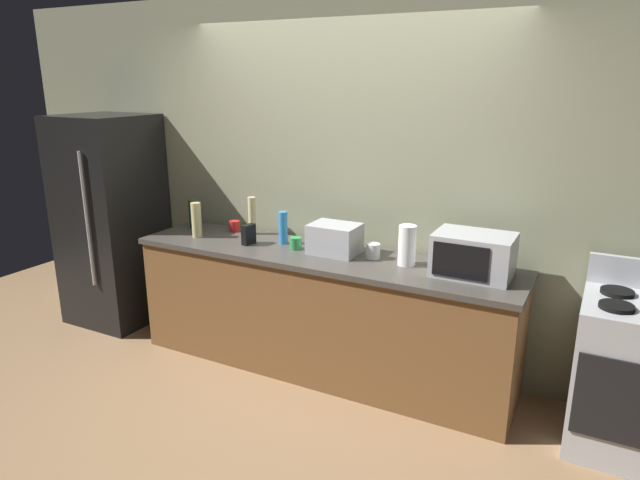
{
  "coord_description": "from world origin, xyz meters",
  "views": [
    {
      "loc": [
        1.76,
        -2.94,
        2.1
      ],
      "look_at": [
        0.0,
        0.4,
        1.0
      ],
      "focal_mm": 31.49,
      "sensor_mm": 36.0,
      "label": 1
    }
  ],
  "objects_px": {
    "toaster_oven": "(335,239)",
    "mug_red": "(235,226)",
    "cordless_phone": "(249,234)",
    "bottle_wine": "(193,215)",
    "mug_green": "(296,243)",
    "bottle_hand_soap": "(252,216)",
    "stove_range": "(631,377)",
    "paper_towel_roll": "(407,245)",
    "microwave": "(473,255)",
    "bottle_vinegar": "(196,220)",
    "bottle_spray_cleaner": "(283,228)",
    "refrigerator": "(112,220)",
    "mug_white": "(373,251)"
  },
  "relations": [
    {
      "from": "bottle_spray_cleaner",
      "to": "mug_white",
      "type": "relative_size",
      "value": 2.29
    },
    {
      "from": "mug_red",
      "to": "bottle_hand_soap",
      "type": "bearing_deg",
      "value": 0.37
    },
    {
      "from": "cordless_phone",
      "to": "bottle_vinegar",
      "type": "relative_size",
      "value": 0.55
    },
    {
      "from": "refrigerator",
      "to": "bottle_hand_soap",
      "type": "distance_m",
      "value": 1.36
    },
    {
      "from": "refrigerator",
      "to": "cordless_phone",
      "type": "bearing_deg",
      "value": -1.55
    },
    {
      "from": "toaster_oven",
      "to": "mug_red",
      "type": "height_order",
      "value": "toaster_oven"
    },
    {
      "from": "mug_red",
      "to": "toaster_oven",
      "type": "bearing_deg",
      "value": -8.64
    },
    {
      "from": "bottle_spray_cleaner",
      "to": "bottle_vinegar",
      "type": "relative_size",
      "value": 0.9
    },
    {
      "from": "bottle_hand_soap",
      "to": "toaster_oven",
      "type": "bearing_deg",
      "value": -10.54
    },
    {
      "from": "microwave",
      "to": "bottle_hand_soap",
      "type": "relative_size",
      "value": 1.61
    },
    {
      "from": "microwave",
      "to": "refrigerator",
      "type": "bearing_deg",
      "value": -179.11
    },
    {
      "from": "microwave",
      "to": "bottle_vinegar",
      "type": "relative_size",
      "value": 1.77
    },
    {
      "from": "stove_range",
      "to": "mug_red",
      "type": "distance_m",
      "value": 2.94
    },
    {
      "from": "bottle_vinegar",
      "to": "bottle_wine",
      "type": "bearing_deg",
      "value": 136.57
    },
    {
      "from": "mug_red",
      "to": "cordless_phone",
      "type": "bearing_deg",
      "value": -38.66
    },
    {
      "from": "cordless_phone",
      "to": "bottle_spray_cleaner",
      "type": "xyz_separation_m",
      "value": [
        0.22,
        0.13,
        0.05
      ]
    },
    {
      "from": "bottle_wine",
      "to": "mug_red",
      "type": "height_order",
      "value": "bottle_wine"
    },
    {
      "from": "microwave",
      "to": "mug_red",
      "type": "xyz_separation_m",
      "value": [
        -1.94,
        0.16,
        -0.09
      ]
    },
    {
      "from": "paper_towel_roll",
      "to": "bottle_spray_cleaner",
      "type": "bearing_deg",
      "value": 177.38
    },
    {
      "from": "bottle_hand_soap",
      "to": "microwave",
      "type": "bearing_deg",
      "value": -5.2
    },
    {
      "from": "cordless_phone",
      "to": "bottle_hand_soap",
      "type": "distance_m",
      "value": 0.29
    },
    {
      "from": "toaster_oven",
      "to": "bottle_hand_soap",
      "type": "height_order",
      "value": "bottle_hand_soap"
    },
    {
      "from": "cordless_phone",
      "to": "mug_green",
      "type": "height_order",
      "value": "cordless_phone"
    },
    {
      "from": "stove_range",
      "to": "toaster_oven",
      "type": "relative_size",
      "value": 3.18
    },
    {
      "from": "stove_range",
      "to": "mug_red",
      "type": "height_order",
      "value": "stove_range"
    },
    {
      "from": "refrigerator",
      "to": "stove_range",
      "type": "bearing_deg",
      "value": 0.0
    },
    {
      "from": "refrigerator",
      "to": "paper_towel_roll",
      "type": "distance_m",
      "value": 2.68
    },
    {
      "from": "toaster_oven",
      "to": "mug_green",
      "type": "xyz_separation_m",
      "value": [
        -0.29,
        -0.05,
        -0.06
      ]
    },
    {
      "from": "refrigerator",
      "to": "microwave",
      "type": "bearing_deg",
      "value": 0.89
    },
    {
      "from": "bottle_spray_cleaner",
      "to": "mug_red",
      "type": "distance_m",
      "value": 0.55
    },
    {
      "from": "paper_towel_roll",
      "to": "mug_green",
      "type": "relative_size",
      "value": 3.06
    },
    {
      "from": "microwave",
      "to": "mug_green",
      "type": "bearing_deg",
      "value": -178.47
    },
    {
      "from": "cordless_phone",
      "to": "mug_red",
      "type": "distance_m",
      "value": 0.4
    },
    {
      "from": "stove_range",
      "to": "mug_green",
      "type": "xyz_separation_m",
      "value": [
        -2.21,
        0.01,
        0.48
      ]
    },
    {
      "from": "bottle_hand_soap",
      "to": "stove_range",
      "type": "bearing_deg",
      "value": -4.41
    },
    {
      "from": "toaster_oven",
      "to": "bottle_spray_cleaner",
      "type": "xyz_separation_m",
      "value": [
        -0.45,
        0.03,
        0.02
      ]
    },
    {
      "from": "bottle_wine",
      "to": "mug_white",
      "type": "distance_m",
      "value": 1.62
    },
    {
      "from": "refrigerator",
      "to": "mug_red",
      "type": "bearing_deg",
      "value": 10.16
    },
    {
      "from": "mug_white",
      "to": "mug_green",
      "type": "bearing_deg",
      "value": -174.46
    },
    {
      "from": "mug_white",
      "to": "mug_green",
      "type": "xyz_separation_m",
      "value": [
        -0.58,
        -0.06,
        -0.01
      ]
    },
    {
      "from": "bottle_hand_soap",
      "to": "bottle_wine",
      "type": "bearing_deg",
      "value": -169.92
    },
    {
      "from": "cordless_phone",
      "to": "bottle_vinegar",
      "type": "xyz_separation_m",
      "value": [
        -0.47,
        -0.02,
        0.06
      ]
    },
    {
      "from": "stove_range",
      "to": "mug_white",
      "type": "xyz_separation_m",
      "value": [
        -1.62,
        0.07,
        0.49
      ]
    },
    {
      "from": "toaster_oven",
      "to": "bottle_hand_soap",
      "type": "relative_size",
      "value": 1.14
    },
    {
      "from": "bottle_wine",
      "to": "mug_green",
      "type": "relative_size",
      "value": 2.7
    },
    {
      "from": "bottle_wine",
      "to": "bottle_vinegar",
      "type": "relative_size",
      "value": 0.88
    },
    {
      "from": "refrigerator",
      "to": "toaster_oven",
      "type": "distance_m",
      "value": 2.14
    },
    {
      "from": "stove_range",
      "to": "bottle_vinegar",
      "type": "bearing_deg",
      "value": -178.8
    },
    {
      "from": "stove_range",
      "to": "bottle_wine",
      "type": "height_order",
      "value": "bottle_wine"
    },
    {
      "from": "mug_red",
      "to": "paper_towel_roll",
      "type": "bearing_deg",
      "value": -5.97
    }
  ]
}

